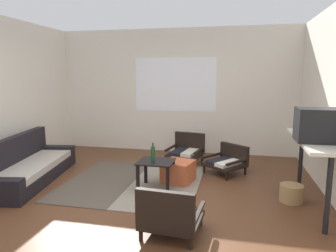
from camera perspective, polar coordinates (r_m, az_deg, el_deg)
name	(u,v)px	position (r m, az deg, el deg)	size (l,w,h in m)	color
ground_plane	(132,205)	(4.23, -6.76, -14.38)	(7.80, 7.80, 0.00)	#56331E
far_wall_with_window	(176,91)	(6.84, 1.41, 6.48)	(5.60, 0.13, 2.70)	silver
area_rug	(133,182)	(5.04, -6.43, -10.31)	(2.09, 2.13, 0.01)	#4C4238
couch	(27,167)	(5.54, -24.65, -7.01)	(1.05, 2.18, 0.72)	black
coffee_table	(156,167)	(4.64, -2.23, -7.68)	(0.52, 0.49, 0.44)	black
armchair_by_window	(186,150)	(6.07, 3.46, -4.38)	(0.72, 0.71, 0.56)	black
armchair_striped_foreground	(170,215)	(3.38, 0.38, -16.24)	(0.66, 0.65, 0.58)	black
armchair_corner	(227,160)	(5.51, 10.94, -6.27)	(0.82, 0.82, 0.49)	black
ottoman_orange	(178,171)	(5.00, 1.93, -8.43)	(0.45, 0.45, 0.34)	#BC5633
console_shelf	(314,147)	(4.33, 25.53, -3.49)	(0.45, 1.55, 0.91)	beige
crt_television	(320,125)	(4.11, 26.33, 0.15)	(0.54, 0.40, 0.41)	black
clay_vase	(310,125)	(4.57, 24.92, 0.21)	(0.22, 0.22, 0.36)	#A87047
glass_bottle	(153,153)	(4.60, -2.81, -5.09)	(0.06, 0.06, 0.27)	#194723
wicker_basket	(291,193)	(4.58, 21.94, -11.51)	(0.31, 0.31, 0.24)	#9E7A4C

